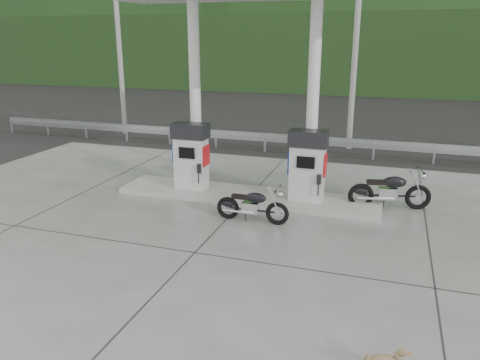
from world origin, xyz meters
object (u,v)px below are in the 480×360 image
(gas_pump_left, at_px, (191,156))
(motorcycle_left, at_px, (252,206))
(motorcycle_right, at_px, (390,191))
(gas_pump_right, at_px, (307,166))

(gas_pump_left, height_order, motorcycle_left, gas_pump_left)
(motorcycle_left, bearing_deg, motorcycle_right, 32.90)
(gas_pump_left, distance_m, motorcycle_left, 2.77)
(gas_pump_left, xyz_separation_m, motorcycle_left, (2.21, -1.53, -0.66))
(gas_pump_left, distance_m, gas_pump_right, 3.20)
(gas_pump_left, height_order, gas_pump_right, same)
(gas_pump_right, bearing_deg, gas_pump_left, 180.00)
(motorcycle_right, bearing_deg, gas_pump_right, 178.98)
(motorcycle_left, height_order, motorcycle_right, motorcycle_right)
(motorcycle_right, bearing_deg, gas_pump_left, 172.04)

